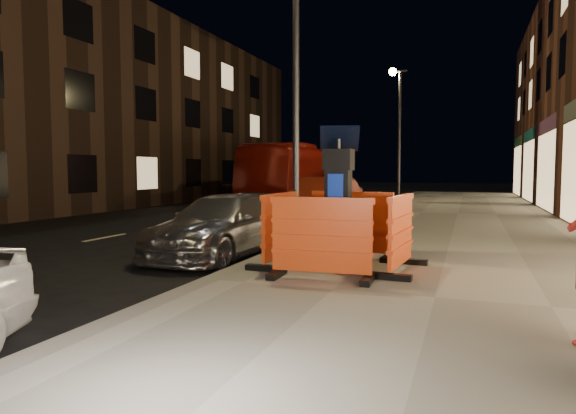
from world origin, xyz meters
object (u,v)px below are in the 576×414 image
(barrier_front, at_px, (321,239))
(car_red, at_px, (323,222))
(barrier_kerbside, at_px, (280,228))
(bus_doubledecker, at_px, (296,201))
(parking_kiosk, at_px, (338,202))
(barrier_back, at_px, (351,225))
(barrier_bldgside, at_px, (401,233))
(car_silver, at_px, (224,255))

(barrier_front, bearing_deg, car_red, 103.40)
(barrier_kerbside, bearing_deg, bus_doubledecker, 18.80)
(parking_kiosk, distance_m, barrier_kerbside, 1.05)
(bus_doubledecker, bearing_deg, barrier_back, -69.84)
(car_red, bearing_deg, barrier_bldgside, -64.08)
(barrier_back, xyz_separation_m, barrier_bldgside, (0.95, -0.95, 0.00))
(barrier_back, relative_size, barrier_bldgside, 1.00)
(barrier_kerbside, distance_m, barrier_bldgside, 1.90)
(parking_kiosk, xyz_separation_m, barrier_bldgside, (0.95, 0.00, -0.45))
(parking_kiosk, distance_m, car_red, 8.32)
(bus_doubledecker, bearing_deg, barrier_bldgside, -68.24)
(parking_kiosk, bearing_deg, bus_doubledecker, 113.57)
(barrier_bldgside, distance_m, bus_doubledecker, 19.09)
(parking_kiosk, relative_size, car_red, 0.47)
(barrier_bldgside, bearing_deg, car_silver, 75.95)
(barrier_front, height_order, bus_doubledecker, bus_doubledecker)
(barrier_front, distance_m, barrier_kerbside, 1.34)
(barrier_kerbside, bearing_deg, parking_kiosk, -89.08)
(barrier_front, height_order, barrier_back, same)
(barrier_front, xyz_separation_m, barrier_kerbside, (-0.95, 0.95, 0.00))
(parking_kiosk, height_order, barrier_back, parking_kiosk)
(barrier_kerbside, bearing_deg, car_silver, 54.12)
(barrier_kerbside, xyz_separation_m, bus_doubledecker, (-5.65, 17.52, -0.72))
(car_silver, bearing_deg, barrier_back, -1.76)
(parking_kiosk, bearing_deg, barrier_back, 92.92)
(barrier_back, height_order, car_red, barrier_back)
(barrier_back, distance_m, car_red, 7.37)
(car_silver, bearing_deg, car_red, 92.95)
(barrier_back, distance_m, barrier_bldgside, 1.34)
(barrier_front, height_order, car_silver, barrier_front)
(barrier_back, relative_size, barrier_kerbside, 1.00)
(parking_kiosk, distance_m, car_silver, 3.07)
(barrier_front, relative_size, car_red, 0.34)
(car_red, bearing_deg, parking_kiosk, -70.16)
(barrier_back, height_order, barrier_kerbside, same)
(barrier_front, height_order, barrier_bldgside, same)
(car_red, bearing_deg, barrier_front, -71.92)
(barrier_kerbside, relative_size, car_red, 0.34)
(car_silver, bearing_deg, barrier_front, -36.08)
(barrier_back, xyz_separation_m, bus_doubledecker, (-6.60, 16.57, -0.72))
(barrier_back, distance_m, car_silver, 2.68)
(parking_kiosk, height_order, barrier_kerbside, parking_kiosk)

